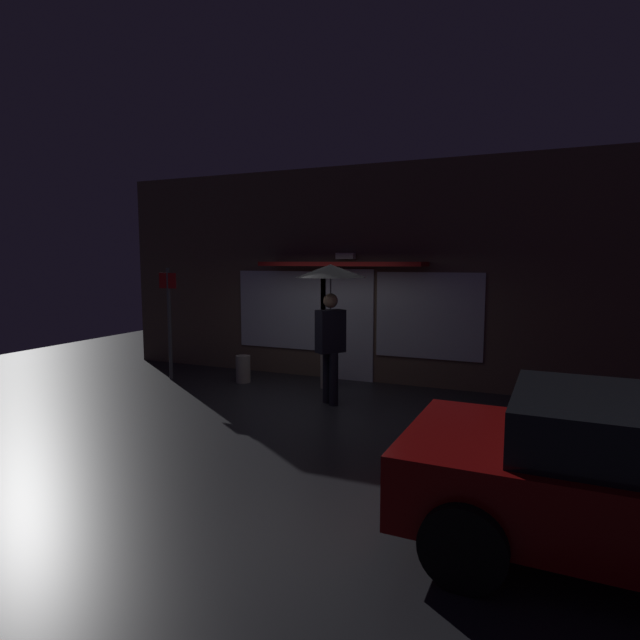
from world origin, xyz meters
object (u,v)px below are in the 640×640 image
(person_with_umbrella, at_px, (331,295))
(street_sign_post, at_px, (169,316))
(sidewalk_bollard_2, at_px, (243,369))
(sidewalk_bollard, at_px, (326,369))

(person_with_umbrella, height_order, street_sign_post, person_with_umbrella)
(sidewalk_bollard_2, bearing_deg, sidewalk_bollard, 8.04)
(sidewalk_bollard, bearing_deg, street_sign_post, -169.63)
(street_sign_post, distance_m, sidewalk_bollard_2, 1.81)
(person_with_umbrella, bearing_deg, sidewalk_bollard, -118.17)
(person_with_umbrella, xyz_separation_m, street_sign_post, (-3.62, 0.41, -0.55))
(street_sign_post, bearing_deg, person_with_umbrella, -6.43)
(person_with_umbrella, distance_m, sidewalk_bollard, 1.83)
(person_with_umbrella, height_order, sidewalk_bollard, person_with_umbrella)
(sidewalk_bollard_2, bearing_deg, street_sign_post, -167.06)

